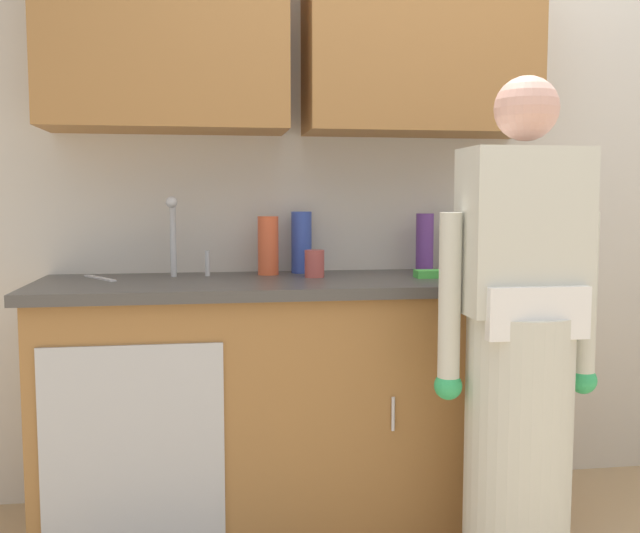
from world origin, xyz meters
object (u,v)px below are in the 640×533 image
(bottle_cleaner_spray, at_px, (464,243))
(cup_by_sink, at_px, (314,264))
(knife_on_counter, at_px, (100,278))
(bottle_water_tall, at_px, (268,246))
(bottle_dish_liquid, at_px, (301,242))
(bottle_water_short, at_px, (425,243))
(sponge, at_px, (429,274))
(person_at_sink, at_px, (520,372))
(sink, at_px, (183,284))

(bottle_cleaner_spray, distance_m, cup_by_sink, 0.67)
(cup_by_sink, bearing_deg, bottle_cleaner_spray, 12.05)
(knife_on_counter, bearing_deg, bottle_water_tall, 62.81)
(bottle_dish_liquid, bearing_deg, cup_by_sink, -80.70)
(bottle_water_short, relative_size, sponge, 2.20)
(bottle_water_short, bearing_deg, bottle_cleaner_spray, -1.45)
(bottle_dish_liquid, relative_size, bottle_water_short, 1.04)
(person_at_sink, distance_m, sponge, 0.60)
(sponge, bearing_deg, sink, 177.03)
(bottle_dish_liquid, height_order, bottle_water_tall, bottle_dish_liquid)
(person_at_sink, height_order, sponge, person_at_sink)
(bottle_water_tall, xyz_separation_m, sponge, (0.60, -0.21, -0.10))
(bottle_dish_liquid, height_order, bottle_water_short, bottle_dish_liquid)
(bottle_cleaner_spray, bearing_deg, sink, -171.28)
(person_at_sink, xyz_separation_m, knife_on_counter, (-1.39, 0.67, 0.25))
(bottle_dish_liquid, xyz_separation_m, bottle_water_short, (0.51, -0.03, -0.00))
(bottle_water_tall, bearing_deg, knife_on_counter, -175.34)
(cup_by_sink, relative_size, sponge, 0.96)
(bottle_water_tall, bearing_deg, bottle_dish_liquid, 20.46)
(bottle_water_tall, height_order, sponge, bottle_water_tall)
(sink, relative_size, bottle_water_short, 2.07)
(sink, xyz_separation_m, bottle_cleaner_spray, (1.15, 0.18, 0.13))
(bottle_dish_liquid, bearing_deg, bottle_cleaner_spray, -2.88)
(sink, bearing_deg, knife_on_counter, 161.18)
(bottle_cleaner_spray, relative_size, bottle_water_short, 0.99)
(bottle_water_tall, xyz_separation_m, cup_by_sink, (0.17, -0.12, -0.06))
(person_at_sink, bearing_deg, knife_on_counter, 154.15)
(sink, distance_m, cup_by_sink, 0.51)
(sink, relative_size, person_at_sink, 0.31)
(knife_on_counter, distance_m, sponge, 1.26)
(cup_by_sink, bearing_deg, bottle_dish_liquid, 99.30)
(sponge, bearing_deg, cup_by_sink, 168.79)
(person_at_sink, xyz_separation_m, sponge, (-0.14, 0.52, 0.26))
(cup_by_sink, bearing_deg, sponge, -11.21)
(knife_on_counter, bearing_deg, bottle_dish_liquid, 65.76)
(person_at_sink, bearing_deg, bottle_water_short, 96.96)
(bottle_water_tall, bearing_deg, bottle_water_short, 1.96)
(person_at_sink, xyz_separation_m, bottle_dish_liquid, (-0.60, 0.78, 0.37))
(person_at_sink, distance_m, cup_by_sink, 0.89)
(cup_by_sink, distance_m, knife_on_counter, 0.82)
(sink, height_order, bottle_dish_liquid, sink)
(bottle_cleaner_spray, height_order, sponge, bottle_cleaner_spray)
(person_at_sink, distance_m, bottle_water_short, 0.84)
(bottle_dish_liquid, distance_m, cup_by_sink, 0.19)
(sink, distance_m, bottle_cleaner_spray, 1.17)
(bottle_cleaner_spray, height_order, cup_by_sink, bottle_cleaner_spray)
(bottle_water_short, distance_m, knife_on_counter, 1.30)
(sink, relative_size, sponge, 4.55)
(bottle_water_short, distance_m, sponge, 0.26)
(bottle_water_tall, height_order, bottle_water_short, bottle_water_short)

